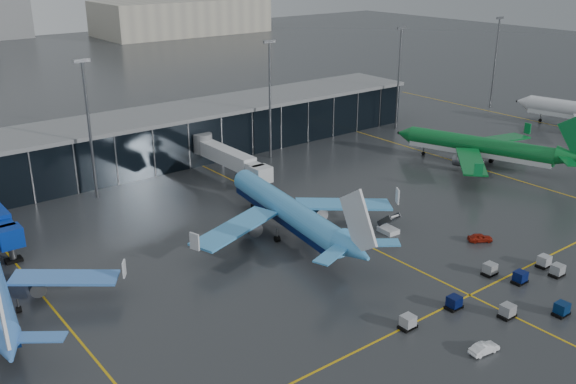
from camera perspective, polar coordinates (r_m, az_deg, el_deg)
ground at (r=91.65m, az=4.49°, el=-7.35°), size 600.00×600.00×0.00m
terminal_pier at (r=138.39m, az=-12.97°, el=4.42°), size 142.00×17.00×10.70m
flood_masts at (r=128.06m, az=-8.90°, el=7.29°), size 203.00×0.50×25.50m
distant_hangars at (r=347.35m, az=-20.72°, el=13.81°), size 260.00×71.00×22.00m
taxi_lines at (r=104.74m, az=4.66°, el=-3.60°), size 220.00×120.00×0.02m
airliner_klm_near at (r=101.65m, az=-0.11°, el=-0.30°), size 43.35×47.75×13.13m
airliner_aer_lingus at (r=141.33m, az=16.74°, el=4.84°), size 48.38×51.59×12.90m
baggage_carts at (r=90.98m, az=18.89°, el=-8.20°), size 29.94×13.57×1.70m
mobile_airstair at (r=105.41m, az=8.91°, el=-3.18°), size 2.39×3.33×3.45m
service_van_red at (r=105.43m, az=16.71°, el=-3.91°), size 4.07×3.40×1.31m
service_van_white at (r=78.28m, az=17.04°, el=-13.14°), size 3.93×1.82×1.25m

